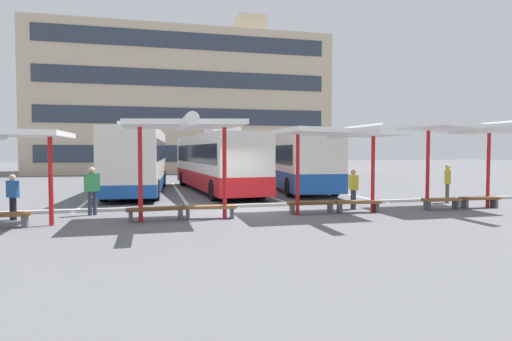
# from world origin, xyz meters

# --- Properties ---
(ground_plane) EXTENTS (160.00, 160.00, 0.00)m
(ground_plane) POSITION_xyz_m (0.00, 0.00, 0.00)
(ground_plane) COLOR slate
(terminal_building) EXTENTS (30.85, 11.30, 17.65)m
(terminal_building) POSITION_xyz_m (0.04, 32.58, 7.47)
(terminal_building) COLOR #C6B293
(terminal_building) RESTS_ON ground
(coach_bus_0) EXTENTS (3.35, 11.61, 3.78)m
(coach_bus_0) POSITION_xyz_m (-4.34, 8.23, 1.80)
(coach_bus_0) COLOR silver
(coach_bus_0) RESTS_ON ground
(coach_bus_1) EXTENTS (3.60, 12.58, 3.56)m
(coach_bus_1) POSITION_xyz_m (-0.07, 7.99, 1.63)
(coach_bus_1) COLOR silver
(coach_bus_1) RESTS_ON ground
(coach_bus_2) EXTENTS (3.69, 11.81, 3.52)m
(coach_bus_2) POSITION_xyz_m (4.62, 8.07, 1.61)
(coach_bus_2) COLOR silver
(coach_bus_2) RESTS_ON ground
(lane_stripe_0) EXTENTS (0.16, 14.00, 0.01)m
(lane_stripe_0) POSITION_xyz_m (-6.54, 7.60, 0.00)
(lane_stripe_0) COLOR white
(lane_stripe_0) RESTS_ON ground
(lane_stripe_1) EXTENTS (0.16, 14.00, 0.01)m
(lane_stripe_1) POSITION_xyz_m (-2.18, 7.60, 0.00)
(lane_stripe_1) COLOR white
(lane_stripe_1) RESTS_ON ground
(lane_stripe_2) EXTENTS (0.16, 14.00, 0.01)m
(lane_stripe_2) POSITION_xyz_m (2.18, 7.60, 0.00)
(lane_stripe_2) COLOR white
(lane_stripe_2) RESTS_ON ground
(lane_stripe_3) EXTENTS (0.16, 14.00, 0.01)m
(lane_stripe_3) POSITION_xyz_m (6.54, 7.60, 0.00)
(lane_stripe_3) COLOR white
(lane_stripe_3) RESTS_ON ground
(waiting_shelter_1) EXTENTS (3.77, 4.89, 3.34)m
(waiting_shelter_1) POSITION_xyz_m (-2.64, -2.28, 3.11)
(waiting_shelter_1) COLOR red
(waiting_shelter_1) RESTS_ON ground
(bench_1) EXTENTS (1.94, 0.58, 0.45)m
(bench_1) POSITION_xyz_m (-3.54, -1.88, 0.34)
(bench_1) COLOR brown
(bench_1) RESTS_ON ground
(bench_2) EXTENTS (1.84, 0.61, 0.45)m
(bench_2) POSITION_xyz_m (-1.74, -1.85, 0.34)
(bench_2) COLOR brown
(bench_2) RESTS_ON ground
(waiting_shelter_2) EXTENTS (4.00, 4.96, 3.14)m
(waiting_shelter_2) POSITION_xyz_m (2.95, -2.04, 2.92)
(waiting_shelter_2) COLOR red
(waiting_shelter_2) RESTS_ON ground
(bench_3) EXTENTS (1.79, 0.55, 0.45)m
(bench_3) POSITION_xyz_m (2.05, -1.58, 0.34)
(bench_3) COLOR brown
(bench_3) RESTS_ON ground
(bench_4) EXTENTS (1.76, 0.65, 0.45)m
(bench_4) POSITION_xyz_m (3.85, -1.75, 0.34)
(bench_4) COLOR brown
(bench_4) RESTS_ON ground
(waiting_shelter_3) EXTENTS (3.84, 5.03, 3.40)m
(waiting_shelter_3) POSITION_xyz_m (8.33, -1.91, 3.12)
(waiting_shelter_3) COLOR red
(waiting_shelter_3) RESTS_ON ground
(bench_5) EXTENTS (1.58, 0.49, 0.45)m
(bench_5) POSITION_xyz_m (7.43, -1.82, 0.33)
(bench_5) COLOR brown
(bench_5) RESTS_ON ground
(bench_6) EXTENTS (1.68, 0.48, 0.45)m
(bench_6) POSITION_xyz_m (9.23, -1.77, 0.34)
(bench_6) COLOR brown
(bench_6) RESTS_ON ground
(platform_kerb) EXTENTS (44.00, 0.24, 0.12)m
(platform_kerb) POSITION_xyz_m (0.00, 0.83, 0.06)
(platform_kerb) COLOR #ADADA8
(platform_kerb) RESTS_ON ground
(waiting_passenger_0) EXTENTS (0.45, 0.54, 1.72)m
(waiting_passenger_0) POSITION_xyz_m (9.14, 0.06, 1.00)
(waiting_passenger_0) COLOR brown
(waiting_passenger_0) RESTS_ON ground
(waiting_passenger_1) EXTENTS (0.55, 0.41, 1.74)m
(waiting_passenger_1) POSITION_xyz_m (-5.75, -0.07, 1.02)
(waiting_passenger_1) COLOR #33384C
(waiting_passenger_1) RESTS_ON ground
(waiting_passenger_2) EXTENTS (0.23, 0.46, 1.58)m
(waiting_passenger_2) POSITION_xyz_m (4.10, -0.87, 0.90)
(waiting_passenger_2) COLOR #33384C
(waiting_passenger_2) RESTS_ON ground
(waiting_passenger_3) EXTENTS (0.46, 0.47, 1.53)m
(waiting_passenger_3) POSITION_xyz_m (-8.19, -0.57, 0.87)
(waiting_passenger_3) COLOR black
(waiting_passenger_3) RESTS_ON ground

